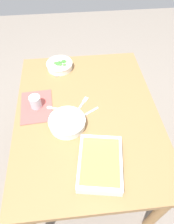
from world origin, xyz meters
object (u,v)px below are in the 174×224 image
Objects in this scene: broccoli_bowl at (60,65)px; spoon_by_stew at (84,116)px; drink_cup at (36,102)px; spoon_by_broccoli at (59,71)px; fork_on_table at (82,105)px; spoon_spare at (56,108)px; stew_bowl at (67,122)px; baking_dish at (100,163)px.

broccoli_bowl is 1.24× the size of spoon_by_stew.
drink_cup reaches higher than spoon_by_stew.
spoon_by_broccoli is at bearing -161.49° from spoon_by_stew.
broccoli_bowl is 1.25× the size of fork_on_table.
drink_cup is at bearing -110.44° from spoon_by_stew.
spoon_spare is (0.41, -0.03, -0.03)m from broccoli_bowl.
spoon_by_broccoli is at bearing 176.66° from spoon_spare.
drink_cup is 0.54× the size of fork_on_table.
drink_cup is at bearing -22.82° from broccoli_bowl.
spoon_spare is (0.03, 0.13, -0.03)m from drink_cup.
drink_cup is (-0.17, -0.19, 0.01)m from stew_bowl.
baking_dish is at bearing 37.74° from drink_cup.
drink_cup is 0.49× the size of spoon_by_broccoli.
baking_dish reaches higher than fork_on_table.
fork_on_table is (-0.09, -0.01, -0.00)m from spoon_by_stew.
fork_on_table is at bearing 95.44° from spoon_spare.
stew_bowl is at bearing 5.13° from spoon_by_broccoli.
drink_cup is 0.53× the size of spoon_by_stew.
spoon_by_broccoli is (-0.34, 0.15, -0.03)m from drink_cup.
broccoli_bowl reaches higher than fork_on_table.
spoon_spare is at bearing -153.96° from stew_bowl.
broccoli_bowl is at bearing -161.53° from fork_on_table.
spoon_spare is at bearing -151.75° from baking_dish.
spoon_by_broccoli is at bearing -16.33° from broccoli_bowl.
broccoli_bowl reaches higher than stew_bowl.
stew_bowl is at bearing -150.69° from baking_dish.
drink_cup is 0.32m from spoon_by_stew.
spoon_spare is 1.10× the size of fork_on_table.
baking_dish is 0.57m from drink_cup.
drink_cup reaches higher than baking_dish.
spoon_by_stew is at bearing 66.08° from spoon_spare.
baking_dish is at bearing 29.31° from stew_bowl.
drink_cup is at bearing -142.26° from baking_dish.
broccoli_bowl is at bearing 175.33° from spoon_spare.
broccoli_bowl is 0.42m from fork_on_table.
baking_dish is 0.44m from fork_on_table.
broccoli_bowl is 0.05m from spoon_by_broccoli.
stew_bowl is 1.27× the size of spoon_spare.
spoon_by_stew is 0.09m from fork_on_table.
baking_dish is 1.91× the size of spoon_by_broccoli.
drink_cup reaches higher than stew_bowl.
stew_bowl is at bearing -32.75° from fork_on_table.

